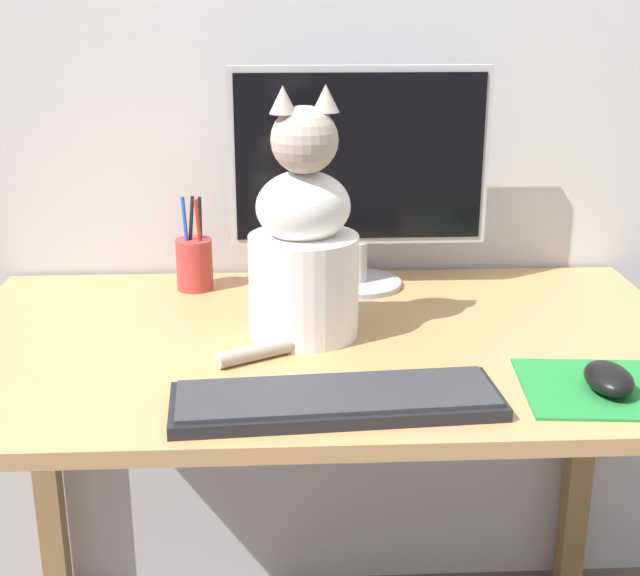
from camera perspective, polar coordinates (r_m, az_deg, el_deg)
The scene contains 8 objects.
wall_back at distance 1.76m, azimuth -0.35°, elevation 17.24°, with size 7.00×0.04×2.50m.
desk at distance 1.51m, azimuth 0.36°, elevation -6.88°, with size 1.22×0.73×0.75m.
monitor at distance 1.67m, azimuth 2.52°, elevation 7.58°, with size 0.48×0.17×0.42m.
keyboard at distance 1.23m, azimuth 1.25°, elevation -7.17°, with size 0.46×0.17×0.02m.
mousepad_right at distance 1.35m, azimuth 17.64°, elevation -6.14°, with size 0.25×0.22×0.00m.
computer_mouse_right at distance 1.33m, azimuth 18.00°, elevation -5.53°, with size 0.06×0.10×0.04m.
cat at distance 1.44m, azimuth -1.07°, elevation 2.67°, with size 0.24×0.25×0.41m.
pen_cup at distance 1.71m, azimuth -8.04°, elevation 1.62°, with size 0.07×0.07×0.18m.
Camera 1 is at (-0.08, -1.36, 1.29)m, focal length 50.00 mm.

